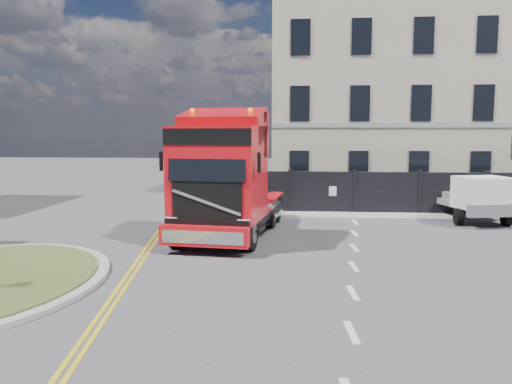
{
  "coord_description": "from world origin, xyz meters",
  "views": [
    {
      "loc": [
        1.29,
        -14.5,
        3.81
      ],
      "look_at": [
        -0.08,
        2.35,
        1.8
      ],
      "focal_mm": 35.0,
      "sensor_mm": 36.0,
      "label": 1
    }
  ],
  "objects": [
    {
      "name": "pavement_far",
      "position": [
        6.0,
        8.1,
        0.06
      ],
      "size": [
        20.0,
        1.6,
        0.12
      ],
      "primitive_type": "cube",
      "color": "#969690",
      "rests_on": "ground"
    },
    {
      "name": "flatbed_pickup",
      "position": [
        8.96,
        7.07,
        1.08
      ],
      "size": [
        2.99,
        5.19,
        2.01
      ],
      "rotation": [
        0.0,
        0.0,
        0.24
      ],
      "color": "slate",
      "rests_on": "ground"
    },
    {
      "name": "truck",
      "position": [
        -1.25,
        3.0,
        2.03
      ],
      "size": [
        3.67,
        7.85,
        4.54
      ],
      "rotation": [
        0.0,
        0.0,
        -0.12
      ],
      "color": "black",
      "rests_on": "ground"
    },
    {
      "name": "hoarding_fence",
      "position": [
        6.55,
        9.0,
        1.0
      ],
      "size": [
        18.8,
        0.25,
        2.0
      ],
      "color": "black",
      "rests_on": "ground"
    },
    {
      "name": "ground",
      "position": [
        0.0,
        0.0,
        0.0
      ],
      "size": [
        120.0,
        120.0,
        0.0
      ],
      "primitive_type": "plane",
      "color": "#424244",
      "rests_on": "ground"
    },
    {
      "name": "georgian_building",
      "position": [
        6.0,
        16.5,
        5.77
      ],
      "size": [
        12.3,
        10.3,
        12.8
      ],
      "color": "#BBAA95",
      "rests_on": "ground"
    }
  ]
}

